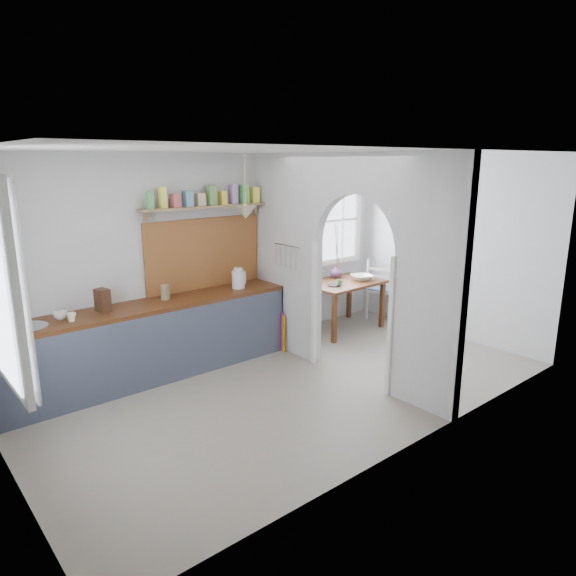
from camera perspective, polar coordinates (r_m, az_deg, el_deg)
floor at (r=5.96m, az=0.96°, el=-10.88°), size 5.80×3.20×0.01m
ceiling at (r=5.41m, az=1.08°, el=14.97°), size 5.80×3.20×0.01m
walls at (r=5.54m, az=1.02°, el=1.41°), size 5.81×3.21×2.60m
partition at (r=6.03m, az=5.70°, el=3.83°), size 0.12×3.20×2.60m
nook_window at (r=7.83m, az=3.51°, el=7.30°), size 1.76×0.10×1.30m
counter at (r=6.27m, az=-15.05°, el=-5.61°), size 3.50×0.60×0.90m
sink at (r=5.73m, az=-27.05°, el=-3.98°), size 0.40×0.40×0.02m
backsplash at (r=6.67m, az=-9.25°, el=3.82°), size 1.65×0.03×0.90m
shelf at (r=6.52m, az=-9.09°, el=9.45°), size 1.75×0.20×0.21m
pendant_lamp at (r=6.44m, az=-4.73°, el=8.35°), size 0.26×0.26×0.16m
utensil_rail at (r=6.58m, az=-0.11°, el=4.74°), size 0.02×0.50×0.02m
dining_table at (r=7.81m, az=6.05°, el=-1.96°), size 1.21×0.83×0.74m
chair_left at (r=7.20m, az=0.61°, el=-2.27°), size 0.54×0.54×0.98m
chair_right at (r=8.46m, az=10.61°, el=-0.04°), size 0.58×0.58×0.99m
kettle at (r=6.65m, az=-5.55°, el=1.13°), size 0.26×0.22×0.27m
mug_a at (r=5.72m, az=-22.92°, el=-3.01°), size 0.11×0.11×0.09m
mug_b at (r=5.83m, az=-23.95°, el=-2.69°), size 0.15×0.15×0.11m
knife_block at (r=5.94m, az=-19.90°, el=-1.29°), size 0.15×0.18×0.25m
jar at (r=6.26m, az=-13.48°, el=-0.45°), size 0.11×0.11×0.18m
towel_magenta at (r=6.89m, az=-0.63°, el=-4.92°), size 0.02×0.03×0.53m
towel_orange at (r=6.87m, az=-0.46°, el=-5.18°), size 0.02×0.03×0.51m
bowl at (r=7.87m, az=8.22°, el=1.18°), size 0.39×0.39×0.08m
table_cup at (r=7.50m, az=5.79°, el=0.63°), size 0.09×0.09×0.08m
plate at (r=7.45m, az=5.11°, el=0.30°), size 0.22×0.22×0.02m
vase at (r=7.95m, az=5.38°, el=1.84°), size 0.20×0.20×0.20m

